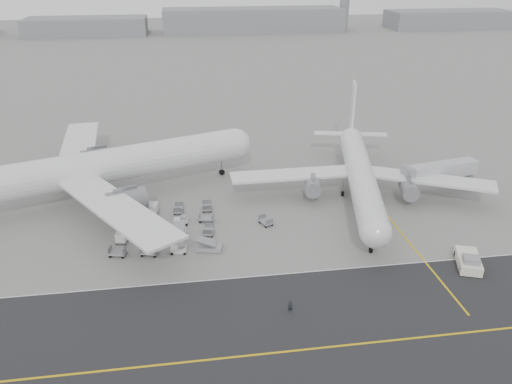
{
  "coord_description": "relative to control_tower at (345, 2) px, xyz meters",
  "views": [
    {
      "loc": [
        -5.07,
        -62.36,
        42.37
      ],
      "look_at": [
        5.8,
        12.0,
        6.91
      ],
      "focal_mm": 35.0,
      "sensor_mm": 36.0,
      "label": 1
    }
  ],
  "objects": [
    {
      "name": "ground",
      "position": [
        -100.0,
        -265.0,
        -16.25
      ],
      "size": [
        700.0,
        700.0,
        0.0
      ],
      "primitive_type": "plane",
      "color": "gray",
      "rests_on": "ground"
    },
    {
      "name": "taxiway",
      "position": [
        -94.98,
        -282.98,
        -16.24
      ],
      "size": [
        220.0,
        59.0,
        0.03
      ],
      "color": "#2A2A2D",
      "rests_on": "ground"
    },
    {
      "name": "horizon_buildings",
      "position": [
        -70.0,
        -5.0,
        -16.25
      ],
      "size": [
        520.0,
        28.0,
        28.0
      ],
      "primitive_type": null,
      "color": "gray",
      "rests_on": "ground"
    },
    {
      "name": "control_tower",
      "position": [
        0.0,
        0.0,
        0.0
      ],
      "size": [
        7.0,
        7.0,
        31.25
      ],
      "color": "gray",
      "rests_on": "ground"
    },
    {
      "name": "airliner_a",
      "position": [
        -122.75,
        -237.52,
        -9.71
      ],
      "size": [
        63.28,
        62.13,
        22.74
      ],
      "rotation": [
        0.0,
        0.0,
        1.91
      ],
      "color": "white",
      "rests_on": "ground"
    },
    {
      "name": "airliner_b",
      "position": [
        -72.76,
        -243.64,
        -11.21
      ],
      "size": [
        48.85,
        49.95,
        17.5
      ],
      "rotation": [
        0.0,
        0.0,
        -0.23
      ],
      "color": "white",
      "rests_on": "ground"
    },
    {
      "name": "pushback_tug",
      "position": [
        -64.22,
        -269.27,
        -15.26
      ],
      "size": [
        5.1,
        8.5,
        2.42
      ],
      "rotation": [
        0.0,
        0.0,
        -0.35
      ],
      "color": "white",
      "rests_on": "ground"
    },
    {
      "name": "jet_bridge",
      "position": [
        -56.22,
        -243.69,
        -11.85
      ],
      "size": [
        16.93,
        6.09,
        6.31
      ],
      "rotation": [
        0.0,
        0.0,
        0.18
      ],
      "color": "gray",
      "rests_on": "ground"
    },
    {
      "name": "gse_cluster",
      "position": [
        -109.57,
        -251.86,
        -16.25
      ],
      "size": [
        25.2,
        24.52,
        2.01
      ],
      "primitive_type": null,
      "rotation": [
        0.0,
        0.0,
        -0.15
      ],
      "color": "gray",
      "rests_on": "ground"
    },
    {
      "name": "stray_dolly",
      "position": [
        -92.32,
        -251.93,
        -16.25
      ],
      "size": [
        2.46,
        2.96,
        1.57
      ],
      "primitive_type": null,
      "rotation": [
        0.0,
        0.0,
        0.42
      ],
      "color": "silver",
      "rests_on": "ground"
    },
    {
      "name": "ground_crew_a",
      "position": [
        -92.99,
        -275.93,
        -15.33
      ],
      "size": [
        0.69,
        0.47,
        1.86
      ],
      "primitive_type": "imported",
      "rotation": [
        0.0,
        0.0,
        0.03
      ],
      "color": "black",
      "rests_on": "ground"
    }
  ]
}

